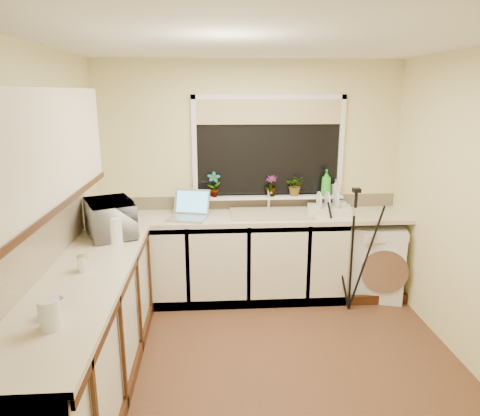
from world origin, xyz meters
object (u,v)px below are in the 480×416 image
(kettle, at_px, (115,230))
(glass_jug, at_px, (49,314))
(cup_left, at_px, (56,307))
(cup_back, at_px, (341,207))
(washing_machine, at_px, (374,259))
(soap_bottle_clear, at_px, (336,187))
(plant_c, at_px, (271,186))
(soap_bottle_green, at_px, (326,183))
(laptop, at_px, (189,210))
(plant_d, at_px, (295,186))
(microwave, at_px, (111,218))
(plant_a, at_px, (214,185))
(steel_jar, at_px, (83,263))
(dish_rack, at_px, (329,210))
(tripod, at_px, (352,251))

(kettle, distance_m, glass_jug, 1.41)
(cup_left, bearing_deg, cup_back, 42.99)
(washing_machine, distance_m, soap_bottle_clear, 0.87)
(plant_c, distance_m, soap_bottle_green, 0.59)
(laptop, bearing_deg, glass_jug, -92.74)
(washing_machine, relative_size, plant_c, 3.60)
(soap_bottle_clear, xyz_separation_m, cup_back, (0.03, -0.13, -0.18))
(kettle, bearing_deg, glass_jug, -92.16)
(plant_d, bearing_deg, microwave, -156.44)
(washing_machine, xyz_separation_m, plant_a, (-1.70, 0.23, 0.79))
(washing_machine, xyz_separation_m, soap_bottle_green, (-0.50, 0.23, 0.79))
(plant_a, xyz_separation_m, soap_bottle_clear, (1.30, 0.02, -0.05))
(steel_jar, bearing_deg, laptop, 63.08)
(kettle, bearing_deg, cup_back, 20.94)
(plant_a, distance_m, cup_left, 2.41)
(cup_left, bearing_deg, plant_d, 51.40)
(dish_rack, distance_m, plant_c, 0.66)
(glass_jug, distance_m, cup_left, 0.15)
(washing_machine, height_order, cup_back, cup_back)
(microwave, bearing_deg, cup_left, 156.53)
(glass_jug, relative_size, microwave, 0.30)
(microwave, relative_size, plant_d, 2.58)
(washing_machine, distance_m, steel_jar, 3.01)
(plant_c, bearing_deg, plant_a, -179.09)
(washing_machine, distance_m, tripod, 0.55)
(tripod, relative_size, plant_a, 4.68)
(steel_jar, xyz_separation_m, microwave, (0.02, 0.82, 0.10))
(soap_bottle_clear, relative_size, cup_back, 1.25)
(washing_machine, height_order, plant_d, plant_d)
(laptop, xyz_separation_m, glass_jug, (-0.64, -2.13, 0.01))
(laptop, xyz_separation_m, steel_jar, (-0.68, -1.35, -0.01))
(plant_c, bearing_deg, steel_jar, -134.10)
(glass_jug, relative_size, plant_d, 0.78)
(laptop, height_order, dish_rack, laptop)
(kettle, distance_m, microwave, 0.21)
(plant_a, bearing_deg, cup_back, -5.07)
(kettle, distance_m, cup_left, 1.27)
(glass_jug, height_order, steel_jar, glass_jug)
(dish_rack, distance_m, cup_back, 0.15)
(glass_jug, bearing_deg, tripod, 38.81)
(cup_left, bearing_deg, tripod, 36.15)
(cup_left, bearing_deg, washing_machine, 37.21)
(tripod, xyz_separation_m, glass_jug, (-2.23, -1.80, 0.36))
(steel_jar, distance_m, microwave, 0.83)
(kettle, distance_m, plant_a, 1.28)
(dish_rack, relative_size, cup_left, 4.20)
(plant_c, xyz_separation_m, soap_bottle_green, (0.59, -0.01, 0.03))
(plant_d, xyz_separation_m, soap_bottle_green, (0.33, -0.02, 0.03))
(steel_jar, bearing_deg, soap_bottle_green, 36.51)
(laptop, xyz_separation_m, plant_d, (1.12, 0.25, 0.19))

